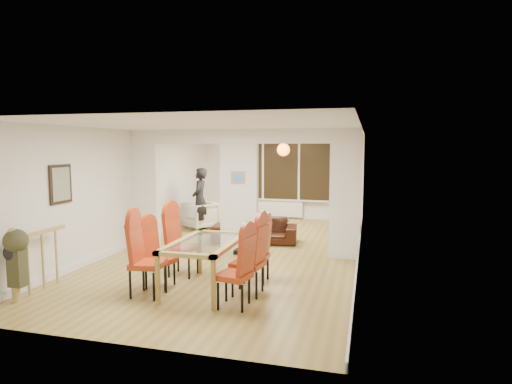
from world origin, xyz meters
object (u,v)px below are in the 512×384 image
at_px(dining_table, 206,265).
at_px(dining_chair_rc, 256,252).
at_px(dining_chair_rb, 248,258).
at_px(coffee_table, 269,225).
at_px(dining_chair_ra, 234,270).
at_px(dining_chair_lc, 183,243).
at_px(armchair, 200,215).
at_px(person, 200,199).
at_px(bowl, 273,219).
at_px(sofa, 255,230).
at_px(bottle, 265,216).
at_px(dining_chair_lb, 160,256).
at_px(dining_chair_la, 148,258).
at_px(television, 341,222).

distance_m(dining_table, dining_chair_rc, 0.89).
distance_m(dining_chair_rb, coffee_table, 5.24).
bearing_deg(dining_chair_ra, dining_chair_lc, 149.92).
bearing_deg(armchair, coffee_table, 47.32).
distance_m(dining_chair_ra, person, 5.62).
bearing_deg(bowl, dining_chair_ra, -83.06).
distance_m(dining_table, sofa, 3.44).
bearing_deg(bottle, person, -159.64).
bearing_deg(dining_chair_lb, dining_chair_la, -76.44).
height_order(dining_chair_lb, television, dining_chair_lb).
bearing_deg(dining_chair_rc, armchair, 121.81).
height_order(dining_chair_lb, dining_chair_rb, dining_chair_rb).
xyz_separation_m(dining_chair_ra, dining_chair_rb, (0.05, 0.54, 0.03)).
relative_size(dining_chair_ra, television, 1.00).
relative_size(dining_chair_lc, person, 0.68).
bearing_deg(dining_chair_rc, bottle, 100.33).
height_order(sofa, armchair, armchair).
xyz_separation_m(sofa, television, (1.91, 1.54, 0.02)).
height_order(dining_table, television, dining_table).
xyz_separation_m(dining_chair_ra, bottle, (-0.91, 5.61, -0.16)).
xyz_separation_m(dining_chair_ra, television, (1.14, 5.55, -0.22)).
xyz_separation_m(dining_table, television, (1.79, 4.97, -0.08)).
relative_size(dining_chair_ra, dining_chair_rb, 0.95).
xyz_separation_m(person, coffee_table, (1.73, 0.69, -0.72)).
bearing_deg(dining_chair_lc, television, 71.14).
xyz_separation_m(sofa, bowl, (0.07, 1.70, -0.03)).
bearing_deg(coffee_table, sofa, -88.37).
bearing_deg(bowl, dining_chair_la, -96.95).
height_order(sofa, person, person).
xyz_separation_m(dining_chair_lb, person, (-1.15, 4.49, 0.33)).
relative_size(person, coffee_table, 1.67).
bearing_deg(dining_chair_la, person, 96.57).
relative_size(armchair, bottle, 2.90).
bearing_deg(dining_table, television, 70.23).
bearing_deg(dining_chair_ra, armchair, 128.96).
relative_size(dining_chair_lb, dining_chair_ra, 0.96).
bearing_deg(dining_chair_la, dining_chair_lb, 85.39).
xyz_separation_m(dining_chair_la, dining_chair_rb, (1.43, 0.45, -0.02)).
bearing_deg(bowl, person, -158.95).
height_order(dining_chair_lc, bottle, dining_chair_lc).
distance_m(dining_chair_lc, dining_chair_rb, 1.50).
distance_m(dining_chair_lb, person, 4.65).
bearing_deg(person, armchair, -165.45).
relative_size(dining_table, coffee_table, 1.66).
height_order(dining_table, person, person).
height_order(dining_chair_la, person, person).
distance_m(dining_chair_rc, bottle, 4.54).
bearing_deg(sofa, coffee_table, 83.81).
bearing_deg(dining_chair_la, bottle, 78.29).
bearing_deg(person, sofa, 52.11).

